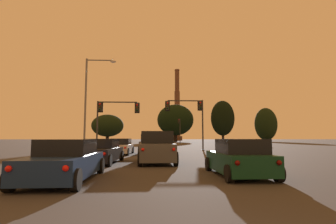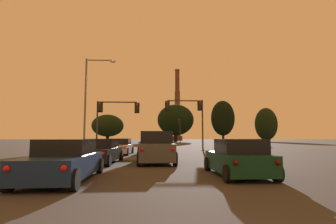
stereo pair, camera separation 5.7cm
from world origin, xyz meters
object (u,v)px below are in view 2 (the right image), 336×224
sedan_left_lane_front (121,147)px  hatchback_right_lane_third (238,159)px  suv_center_lane_front (151,144)px  traffic_light_far_right (180,127)px  sedan_left_lane_third (65,161)px  suv_center_lane_second (156,148)px  traffic_light_overhead_right (190,112)px  sedan_left_lane_second (101,152)px  smokestack (177,112)px  street_lamp (90,95)px  traffic_light_overhead_left (111,113)px

sedan_left_lane_front → hatchback_right_lane_third: size_ratio=1.15×
suv_center_lane_front → traffic_light_far_right: bearing=83.5°
sedan_left_lane_third → suv_center_lane_second: suv_center_lane_second is taller
suv_center_lane_front → hatchback_right_lane_third: suv_center_lane_front is taller
hatchback_right_lane_third → traffic_light_overhead_right: 21.78m
sedan_left_lane_third → sedan_left_lane_second: bearing=89.0°
sedan_left_lane_front → smokestack: smokestack is taller
hatchback_right_lane_third → sedan_left_lane_second: bearing=138.8°
hatchback_right_lane_third → traffic_light_far_right: 57.95m
suv_center_lane_front → hatchback_right_lane_third: size_ratio=1.21×
sedan_left_lane_third → traffic_light_overhead_right: 23.71m
traffic_light_far_right → suv_center_lane_second: bearing=-96.9°
sedan_left_lane_third → sedan_left_lane_second: size_ratio=0.99×
sedan_left_lane_front → suv_center_lane_second: suv_center_lane_second is taller
sedan_left_lane_third → suv_center_lane_second: bearing=61.8°
suv_center_lane_second → traffic_light_far_right: traffic_light_far_right is taller
sedan_left_lane_second → traffic_light_overhead_right: (7.48, 15.81, 3.99)m
sedan_left_lane_second → hatchback_right_lane_third: size_ratio=1.16×
sedan_left_lane_second → street_lamp: 13.30m
sedan_left_lane_second → smokestack: (16.52, 139.45, 16.22)m
smokestack → street_lamp: bearing=-99.0°
street_lamp → sedan_left_lane_front: bearing=-40.8°
suv_center_lane_second → traffic_light_overhead_left: traffic_light_overhead_left is taller
traffic_light_far_right → sedan_left_lane_second: bearing=-100.4°
sedan_left_lane_second → street_lamp: size_ratio=0.48×
traffic_light_overhead_right → smokestack: (9.04, 123.64, 12.23)m
traffic_light_far_right → smokestack: bearing=85.5°
traffic_light_overhead_right → suv_center_lane_front: bearing=-123.5°
sedan_left_lane_front → suv_center_lane_second: size_ratio=0.96×
traffic_light_far_right → traffic_light_overhead_left: traffic_light_far_right is taller
suv_center_lane_front → traffic_light_overhead_right: size_ratio=0.81×
street_lamp → smokestack: bearing=81.0°
sedan_left_lane_second → suv_center_lane_second: size_ratio=0.96×
suv_center_lane_front → traffic_light_far_right: (6.74, 43.35, 3.38)m
sedan_left_lane_second → hatchback_right_lane_third: (6.44, -5.57, -0.00)m
traffic_light_overhead_left → street_lamp: street_lamp is taller
sedan_left_lane_third → sedan_left_lane_front: (0.02, 14.79, 0.00)m
traffic_light_overhead_right → smokestack: smokestack is taller
traffic_light_overhead_left → suv_center_lane_front: bearing=-50.4°
traffic_light_overhead_right → smokestack: size_ratio=0.14×
traffic_light_overhead_right → hatchback_right_lane_third: bearing=-92.8°
suv_center_lane_front → street_lamp: size_ratio=0.50×
suv_center_lane_front → traffic_light_overhead_right: 9.18m
traffic_light_overhead_left → sedan_left_lane_second: bearing=-82.8°
suv_center_lane_second → suv_center_lane_front: (-0.39, 8.82, 0.00)m
smokestack → traffic_light_overhead_right: bearing=-94.2°
sedan_left_lane_third → sedan_left_lane_front: size_ratio=1.00×
suv_center_lane_front → street_lamp: street_lamp is taller
suv_center_lane_second → sedan_left_lane_second: bearing=178.3°
suv_center_lane_front → street_lamp: (-6.52, 2.82, 5.04)m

